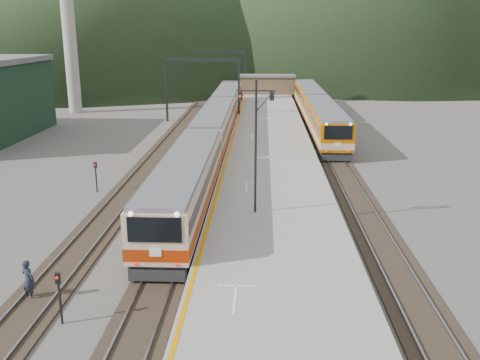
{
  "coord_description": "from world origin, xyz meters",
  "views": [
    {
      "loc": [
        4.83,
        -13.51,
        11.6
      ],
      "look_at": [
        3.41,
        20.29,
        2.0
      ],
      "focal_mm": 40.0,
      "sensor_mm": 36.0,
      "label": 1
    }
  ],
  "objects_px": {
    "second_train": "(316,108)",
    "signal_mast": "(256,134)",
    "worker": "(28,280)",
    "main_train": "(215,126)"
  },
  "relations": [
    {
      "from": "second_train",
      "to": "signal_mast",
      "type": "bearing_deg",
      "value": -100.87
    },
    {
      "from": "worker",
      "to": "signal_mast",
      "type": "bearing_deg",
      "value": -107.88
    },
    {
      "from": "main_train",
      "to": "signal_mast",
      "type": "bearing_deg",
      "value": -79.16
    },
    {
      "from": "signal_mast",
      "to": "worker",
      "type": "xyz_separation_m",
      "value": [
        -9.86,
        -9.32,
        -4.79
      ]
    },
    {
      "from": "second_train",
      "to": "signal_mast",
      "type": "distance_m",
      "value": 37.5
    },
    {
      "from": "signal_mast",
      "to": "worker",
      "type": "relative_size",
      "value": 4.17
    },
    {
      "from": "main_train",
      "to": "second_train",
      "type": "xyz_separation_m",
      "value": [
        11.5,
        13.34,
        -0.02
      ]
    },
    {
      "from": "signal_mast",
      "to": "worker",
      "type": "height_order",
      "value": "signal_mast"
    },
    {
      "from": "second_train",
      "to": "worker",
      "type": "distance_m",
      "value": 48.99
    },
    {
      "from": "main_train",
      "to": "second_train",
      "type": "distance_m",
      "value": 17.62
    }
  ]
}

